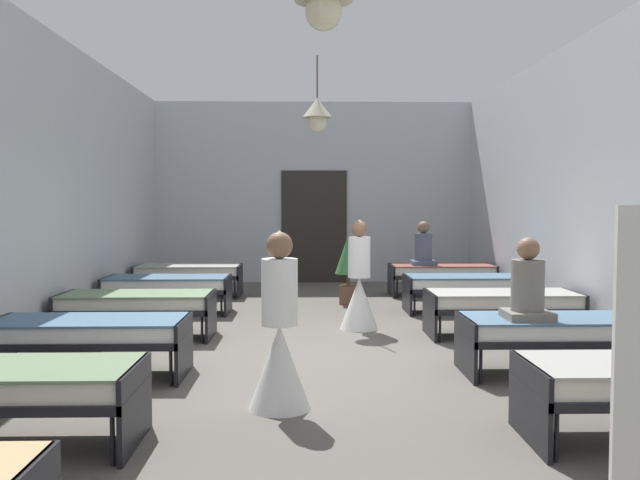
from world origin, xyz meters
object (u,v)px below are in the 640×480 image
Objects in this scene: bed_right_row_2 at (558,330)px; bed_left_row_3 at (137,304)px; bed_right_row_4 at (466,284)px; potted_plant at (348,262)px; patient_seated_secondary at (528,289)px; bed_left_row_1 at (1,385)px; nurse_mid_aisle at (280,346)px; bed_right_row_5 at (442,272)px; nurse_near_aisle at (359,290)px; bed_left_row_4 at (168,285)px; bed_right_row_3 at (502,302)px; bed_left_row_5 at (189,272)px; patient_seated_primary at (423,249)px; bed_left_row_2 at (89,333)px.

bed_left_row_3 is (-4.64, 1.90, 0.00)m from bed_right_row_2.
bed_right_row_4 is 2.00m from potted_plant.
potted_plant is (-1.44, 4.75, -0.15)m from patient_seated_secondary.
bed_left_row_1 is 1.28× the size of nurse_mid_aisle.
nurse_near_aisle reaches higher than bed_right_row_5.
bed_right_row_2 is 0.56m from patient_seated_secondary.
bed_left_row_4 is 1.00× the size of bed_right_row_4.
bed_right_row_3 is at bearing -56.87° from potted_plant.
bed_left_row_5 is at bearing 129.17° from bed_right_row_2.
nurse_near_aisle is (-1.79, -3.25, 0.09)m from bed_right_row_5.
bed_right_row_4 is at bearing 90.00° from bed_right_row_3.
bed_right_row_4 is 1.28× the size of nurse_mid_aisle.
bed_left_row_4 is 1.62× the size of potted_plant.
potted_plant is (-1.44, -1.00, -0.15)m from patient_seated_primary.
bed_right_row_3 is at bearing 22.25° from bed_left_row_2.
nurse_mid_aisle is 1.86× the size of patient_seated_secondary.
bed_left_row_2 is 1.00× the size of bed_left_row_5.
bed_right_row_3 is 1.28× the size of nurse_mid_aisle.
bed_left_row_5 is 7.23m from patient_seated_secondary.
patient_seated_primary reaches higher than bed_right_row_3.
bed_right_row_2 is 7.35m from bed_left_row_5.
nurse_near_aisle is at bearing 40.64° from bed_left_row_2.
nurse_near_aisle is at bearing -114.23° from patient_seated_primary.
patient_seated_secondary is (2.38, 0.96, 0.34)m from nurse_mid_aisle.
bed_left_row_4 and bed_left_row_5 have the same top height.
nurse_near_aisle is at bearing 165.18° from nurse_mid_aisle.
bed_left_row_1 is 1.00× the size of bed_left_row_5.
bed_left_row_2 is 1.00× the size of bed_right_row_5.
potted_plant reaches higher than bed_right_row_4.
bed_left_row_1 is 6.00m from bed_right_row_3.
bed_left_row_1 is 5.02m from bed_right_row_2.
bed_left_row_2 is 1.90m from bed_left_row_3.
nurse_near_aisle is 1.86× the size of patient_seated_primary.
bed_left_row_2 is at bearing -127.25° from patient_seated_primary.
nurse_near_aisle is 2.95m from patient_seated_secondary.
bed_right_row_3 is at bearing 39.29° from bed_left_row_1.
nurse_near_aisle reaches higher than bed_left_row_1.
bed_right_row_3 is 1.00× the size of bed_left_row_4.
patient_seated_primary is 5.75m from patient_seated_secondary.
bed_left_row_3 is at bearing -80.56° from nurse_near_aisle.
bed_left_row_1 is 1.00× the size of bed_right_row_3.
bed_right_row_3 is (0.00, 1.90, 0.00)m from bed_right_row_2.
patient_seated_secondary is at bearing -42.25° from bed_left_row_4.
bed_left_row_2 is at bearing -90.00° from bed_left_row_3.
patient_seated_primary is (1.44, 3.20, 0.34)m from nurse_near_aisle.
bed_left_row_1 is 1.00× the size of bed_right_row_2.
bed_left_row_2 is at bearing -129.17° from bed_right_row_5.
patient_seated_secondary reaches higher than bed_left_row_2.
nurse_mid_aisle is at bearing -157.97° from patient_seated_secondary.
bed_right_row_2 is 6.00m from bed_left_row_4.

